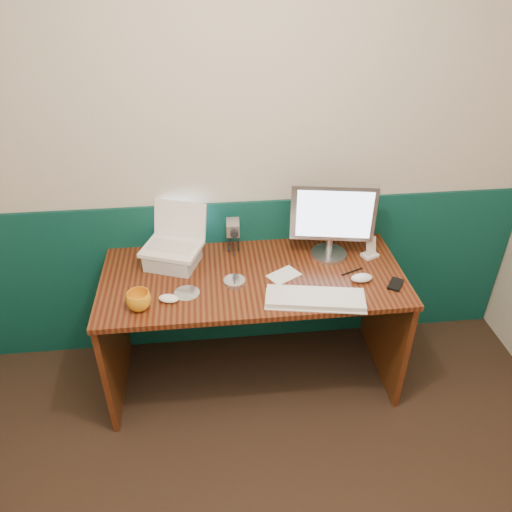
{
  "coord_description": "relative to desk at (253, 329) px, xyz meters",
  "views": [
    {
      "loc": [
        -0.13,
        -0.75,
        2.28
      ],
      "look_at": [
        0.09,
        1.23,
        0.97
      ],
      "focal_mm": 35.0,
      "sensor_mm": 36.0,
      "label": 1
    }
  ],
  "objects": [
    {
      "name": "cd_loose_a",
      "position": [
        -0.35,
        -0.12,
        0.38
      ],
      "size": [
        0.13,
        0.13,
        0.0
      ],
      "primitive_type": "cylinder",
      "color": "silver",
      "rests_on": "desk"
    },
    {
      "name": "desk",
      "position": [
        0.0,
        0.0,
        0.0
      ],
      "size": [
        1.6,
        0.7,
        0.75
      ],
      "primitive_type": "cube",
      "color": "#3D100B",
      "rests_on": "ground"
    },
    {
      "name": "dock",
      "position": [
        0.67,
        0.11,
        0.38
      ],
      "size": [
        0.11,
        0.09,
        0.02
      ],
      "primitive_type": "cube",
      "rotation": [
        0.0,
        0.0,
        0.42
      ],
      "color": "white",
      "rests_on": "desk"
    },
    {
      "name": "mug",
      "position": [
        -0.57,
        -0.21,
        0.42
      ],
      "size": [
        0.15,
        0.15,
        0.09
      ],
      "primitive_type": "imported",
      "rotation": [
        0.0,
        0.0,
        -0.4
      ],
      "color": "orange",
      "rests_on": "desk"
    },
    {
      "name": "back_wall",
      "position": [
        -0.09,
        0.37,
        0.88
      ],
      "size": [
        3.5,
        0.04,
        2.5
      ],
      "primitive_type": "cube",
      "color": "beige",
      "rests_on": "ground"
    },
    {
      "name": "mouse_left",
      "position": [
        -0.43,
        -0.17,
        0.39
      ],
      "size": [
        0.11,
        0.09,
        0.03
      ],
      "primitive_type": "ellipsoid",
      "rotation": [
        0.0,
        0.0,
        -0.28
      ],
      "color": "white",
      "rests_on": "desk"
    },
    {
      "name": "laptop",
      "position": [
        -0.42,
        0.15,
        0.59
      ],
      "size": [
        0.36,
        0.32,
        0.25
      ],
      "primitive_type": null,
      "rotation": [
        0.0,
        0.0,
        -0.36
      ],
      "color": "white",
      "rests_on": "laptop_riser"
    },
    {
      "name": "keyboard",
      "position": [
        0.28,
        -0.25,
        0.39
      ],
      "size": [
        0.5,
        0.24,
        0.03
      ],
      "primitive_type": "cube",
      "rotation": [
        0.0,
        0.0,
        -0.18
      ],
      "color": "white",
      "rests_on": "desk"
    },
    {
      "name": "pen",
      "position": [
        0.53,
        -0.03,
        0.38
      ],
      "size": [
        0.13,
        0.06,
        0.01
      ],
      "primitive_type": "cylinder",
      "rotation": [
        0.0,
        1.57,
        0.4
      ],
      "color": "black",
      "rests_on": "desk"
    },
    {
      "name": "music_player",
      "position": [
        0.67,
        0.11,
        0.44
      ],
      "size": [
        0.07,
        0.05,
        0.1
      ],
      "primitive_type": "cube",
      "rotation": [
        -0.17,
        0.0,
        0.42
      ],
      "color": "white",
      "rests_on": "dock"
    },
    {
      "name": "mouse_right",
      "position": [
        0.56,
        -0.11,
        0.39
      ],
      "size": [
        0.12,
        0.08,
        0.04
      ],
      "primitive_type": "ellipsoid",
      "rotation": [
        0.0,
        0.0,
        0.08
      ],
      "color": "white",
      "rests_on": "desk"
    },
    {
      "name": "pda",
      "position": [
        0.72,
        -0.17,
        0.38
      ],
      "size": [
        0.11,
        0.12,
        0.01
      ],
      "primitive_type": "cube",
      "rotation": [
        0.0,
        0.0,
        -0.59
      ],
      "color": "black",
      "rests_on": "desk"
    },
    {
      "name": "cd_spindle",
      "position": [
        -0.1,
        -0.06,
        0.39
      ],
      "size": [
        0.11,
        0.11,
        0.02
      ],
      "primitive_type": "cylinder",
      "color": "silver",
      "rests_on": "desk"
    },
    {
      "name": "laptop_riser",
      "position": [
        -0.42,
        0.15,
        0.42
      ],
      "size": [
        0.32,
        0.3,
        0.09
      ],
      "primitive_type": "cube",
      "rotation": [
        0.0,
        0.0,
        -0.36
      ],
      "color": "silver",
      "rests_on": "desk"
    },
    {
      "name": "wainscot",
      "position": [
        -0.09,
        0.36,
        0.12
      ],
      "size": [
        3.48,
        0.02,
        1.0
      ],
      "primitive_type": "cube",
      "color": "#07312C",
      "rests_on": "ground"
    },
    {
      "name": "monitor",
      "position": [
        0.44,
        0.15,
        0.6
      ],
      "size": [
        0.46,
        0.21,
        0.45
      ],
      "primitive_type": null,
      "rotation": [
        0.0,
        0.0,
        -0.18
      ],
      "color": "#AAAAAF",
      "rests_on": "desk"
    },
    {
      "name": "papers",
      "position": [
        0.16,
        -0.02,
        0.38
      ],
      "size": [
        0.2,
        0.18,
        0.0
      ],
      "primitive_type": "cube",
      "rotation": [
        0.0,
        0.0,
        0.55
      ],
      "color": "white",
      "rests_on": "desk"
    },
    {
      "name": "camcorder",
      "position": [
        -0.09,
        0.23,
        0.46
      ],
      "size": [
        0.09,
        0.12,
        0.18
      ],
      "primitive_type": null,
      "rotation": [
        0.0,
        0.0,
        -0.05
      ],
      "color": "#AFAEB3",
      "rests_on": "desk"
    }
  ]
}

